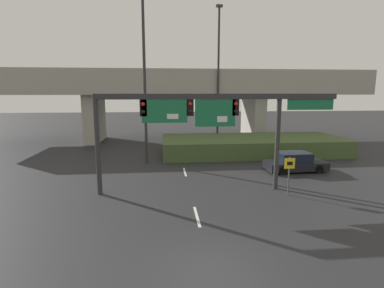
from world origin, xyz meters
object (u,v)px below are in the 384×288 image
at_px(signal_gantry, 207,113).
at_px(highway_light_pole_near, 218,74).
at_px(speed_limit_sign, 289,171).
at_px(highway_light_pole_far, 144,62).
at_px(parked_sedan_near_right, 295,162).

xyz_separation_m(signal_gantry, highway_light_pole_near, (3.48, 15.57, 3.12)).
bearing_deg(highway_light_pole_near, speed_limit_sign, -86.14).
relative_size(highway_light_pole_near, highway_light_pole_far, 0.94).
distance_m(signal_gantry, parked_sedan_near_right, 9.21).
bearing_deg(signal_gantry, parked_sedan_near_right, 28.10).
height_order(highway_light_pole_far, parked_sedan_near_right, highway_light_pole_far).
height_order(highway_light_pole_near, highway_light_pole_far, highway_light_pole_far).
bearing_deg(signal_gantry, speed_limit_sign, -14.98).
distance_m(highway_light_pole_near, highway_light_pole_far, 10.88).
relative_size(signal_gantry, highway_light_pole_near, 0.96).
distance_m(speed_limit_sign, highway_light_pole_far, 14.14).
distance_m(highway_light_pole_near, parked_sedan_near_right, 14.21).
bearing_deg(highway_light_pole_far, highway_light_pole_near, 46.56).
bearing_deg(speed_limit_sign, signal_gantry, 165.02).
height_order(speed_limit_sign, highway_light_pole_near, highway_light_pole_near).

